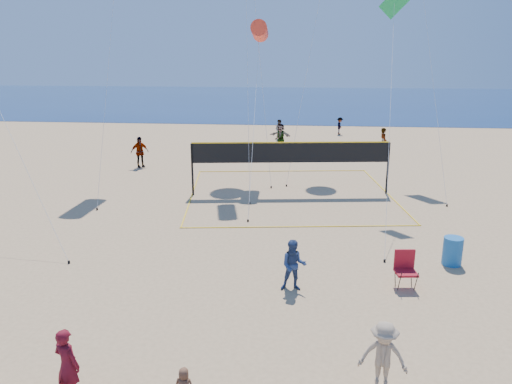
# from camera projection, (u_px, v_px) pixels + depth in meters

# --- Properties ---
(ground) EXTENTS (120.00, 120.00, 0.00)m
(ground) POSITION_uv_depth(u_px,v_px,m) (208.00, 341.00, 12.42)
(ground) COLOR tan
(ground) RESTS_ON ground
(ocean) EXTENTS (140.00, 50.00, 0.03)m
(ocean) POSITION_uv_depth(u_px,v_px,m) (289.00, 100.00, 71.75)
(ocean) COLOR navy
(ocean) RESTS_ON ground
(woman) EXTENTS (0.70, 0.58, 1.64)m
(woman) POSITION_uv_depth(u_px,v_px,m) (67.00, 365.00, 10.10)
(woman) COLOR maroon
(woman) RESTS_ON ground
(bystander_a) EXTENTS (0.79, 0.62, 1.58)m
(bystander_a) POSITION_uv_depth(u_px,v_px,m) (294.00, 265.00, 14.86)
(bystander_a) COLOR navy
(bystander_a) RESTS_ON ground
(bystander_b) EXTENTS (1.11, 0.75, 1.59)m
(bystander_b) POSITION_uv_depth(u_px,v_px,m) (383.00, 357.00, 10.43)
(bystander_b) COLOR tan
(bystander_b) RESTS_ON ground
(far_person_0) EXTENTS (1.17, 1.03, 1.90)m
(far_person_0) POSITION_uv_depth(u_px,v_px,m) (140.00, 152.00, 30.52)
(far_person_0) COLOR gray
(far_person_0) RESTS_ON ground
(far_person_1) EXTENTS (1.72, 1.11, 1.77)m
(far_person_1) POSITION_uv_depth(u_px,v_px,m) (281.00, 136.00, 36.68)
(far_person_1) COLOR gray
(far_person_1) RESTS_ON ground
(far_person_2) EXTENTS (0.61, 0.79, 1.93)m
(far_person_2) POSITION_uv_depth(u_px,v_px,m) (383.00, 142.00, 33.76)
(far_person_2) COLOR gray
(far_person_2) RESTS_ON ground
(far_person_3) EXTENTS (0.91, 0.78, 1.61)m
(far_person_3) POSITION_uv_depth(u_px,v_px,m) (280.00, 130.00, 40.02)
(far_person_3) COLOR gray
(far_person_3) RESTS_ON ground
(far_person_4) EXTENTS (0.72, 1.03, 1.46)m
(far_person_4) POSITION_uv_depth(u_px,v_px,m) (340.00, 126.00, 42.51)
(far_person_4) COLOR gray
(far_person_4) RESTS_ON ground
(camp_chair) EXTENTS (0.68, 0.82, 1.28)m
(camp_chair) POSITION_uv_depth(u_px,v_px,m) (405.00, 267.00, 15.09)
(camp_chair) COLOR maroon
(camp_chair) RESTS_ON ground
(trash_barrel) EXTENTS (0.68, 0.68, 0.96)m
(trash_barrel) POSITION_uv_depth(u_px,v_px,m) (453.00, 251.00, 16.71)
(trash_barrel) COLOR #195EA5
(trash_barrel) RESTS_ON ground
(volleyball_net) EXTENTS (11.07, 10.94, 2.65)m
(volleyball_net) POSITION_uv_depth(u_px,v_px,m) (291.00, 158.00, 24.55)
(volleyball_net) COLOR black
(volleyball_net) RESTS_ON ground
(kite_2) EXTENTS (0.93, 9.13, 8.51)m
(kite_2) POSITION_uv_depth(u_px,v_px,m) (260.00, 31.00, 26.54)
(kite_2) COLOR #FF3F26
(kite_2) RESTS_ON ground
(kite_4) EXTENTS (1.62, 8.03, 9.63)m
(kite_4) POSITION_uv_depth(u_px,v_px,m) (394.00, 20.00, 21.44)
(kite_4) COLOR green
(kite_4) RESTS_ON ground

